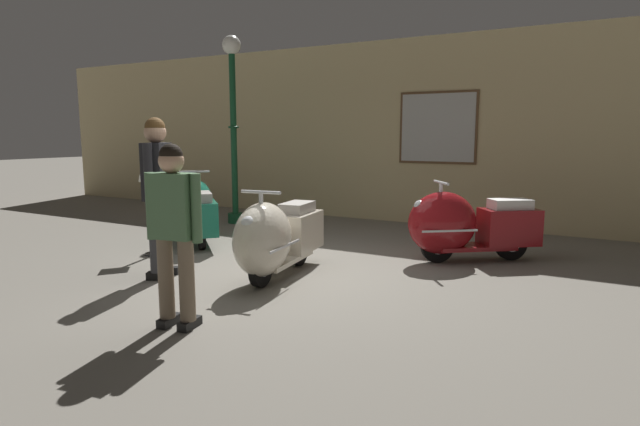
{
  "coord_description": "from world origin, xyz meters",
  "views": [
    {
      "loc": [
        3.13,
        -5.03,
        1.6
      ],
      "look_at": [
        -0.17,
        0.9,
        0.57
      ],
      "focal_mm": 29.16,
      "sensor_mm": 36.0,
      "label": 1
    }
  ],
  "objects_px": {
    "scooter_0": "(197,209)",
    "scooter_2": "(463,225)",
    "info_stanchion": "(154,221)",
    "lamppost": "(233,113)",
    "scooter_1": "(274,238)",
    "visitor_0": "(158,186)",
    "visitor_1": "(174,223)"
  },
  "relations": [
    {
      "from": "scooter_0",
      "to": "visitor_1",
      "type": "xyz_separation_m",
      "value": [
        2.35,
        -2.83,
        0.41
      ]
    },
    {
      "from": "scooter_1",
      "to": "scooter_2",
      "type": "height_order",
      "value": "scooter_2"
    },
    {
      "from": "scooter_2",
      "to": "visitor_1",
      "type": "height_order",
      "value": "visitor_1"
    },
    {
      "from": "scooter_0",
      "to": "visitor_0",
      "type": "bearing_deg",
      "value": 164.34
    },
    {
      "from": "visitor_1",
      "to": "scooter_0",
      "type": "bearing_deg",
      "value": 30.33
    },
    {
      "from": "visitor_0",
      "to": "visitor_1",
      "type": "height_order",
      "value": "visitor_0"
    },
    {
      "from": "visitor_1",
      "to": "scooter_1",
      "type": "bearing_deg",
      "value": -5.22
    },
    {
      "from": "scooter_1",
      "to": "lamppost",
      "type": "height_order",
      "value": "lamppost"
    },
    {
      "from": "scooter_1",
      "to": "info_stanchion",
      "type": "xyz_separation_m",
      "value": [
        -2.05,
        0.2,
        -0.01
      ]
    },
    {
      "from": "scooter_2",
      "to": "visitor_1",
      "type": "bearing_deg",
      "value": 29.32
    },
    {
      "from": "scooter_1",
      "to": "visitor_0",
      "type": "height_order",
      "value": "visitor_0"
    },
    {
      "from": "scooter_0",
      "to": "visitor_1",
      "type": "relative_size",
      "value": 1.03
    },
    {
      "from": "scooter_2",
      "to": "info_stanchion",
      "type": "distance_m",
      "value": 4.01
    },
    {
      "from": "scooter_0",
      "to": "visitor_0",
      "type": "height_order",
      "value": "visitor_0"
    },
    {
      "from": "scooter_0",
      "to": "info_stanchion",
      "type": "relative_size",
      "value": 1.44
    },
    {
      "from": "lamppost",
      "to": "scooter_1",
      "type": "bearing_deg",
      "value": -45.36
    },
    {
      "from": "lamppost",
      "to": "info_stanchion",
      "type": "distance_m",
      "value": 3.02
    },
    {
      "from": "scooter_2",
      "to": "scooter_0",
      "type": "bearing_deg",
      "value": -28.22
    },
    {
      "from": "scooter_0",
      "to": "scooter_2",
      "type": "bearing_deg",
      "value": -127.92
    },
    {
      "from": "scooter_1",
      "to": "lamppost",
      "type": "relative_size",
      "value": 0.52
    },
    {
      "from": "visitor_1",
      "to": "info_stanchion",
      "type": "distance_m",
      "value": 2.86
    },
    {
      "from": "scooter_0",
      "to": "lamppost",
      "type": "xyz_separation_m",
      "value": [
        -0.47,
        1.51,
        1.5
      ]
    },
    {
      "from": "scooter_2",
      "to": "visitor_0",
      "type": "height_order",
      "value": "visitor_0"
    },
    {
      "from": "info_stanchion",
      "to": "lamppost",
      "type": "bearing_deg",
      "value": 104.25
    },
    {
      "from": "scooter_0",
      "to": "lamppost",
      "type": "bearing_deg",
      "value": -29.46
    },
    {
      "from": "scooter_0",
      "to": "lamppost",
      "type": "distance_m",
      "value": 2.18
    },
    {
      "from": "lamppost",
      "to": "info_stanchion",
      "type": "xyz_separation_m",
      "value": [
        0.64,
        -2.53,
        -1.52
      ]
    },
    {
      "from": "visitor_0",
      "to": "info_stanchion",
      "type": "distance_m",
      "value": 1.3
    },
    {
      "from": "scooter_0",
      "to": "visitor_0",
      "type": "xyz_separation_m",
      "value": [
        1.06,
        -1.77,
        0.56
      ]
    },
    {
      "from": "visitor_0",
      "to": "scooter_0",
      "type": "bearing_deg",
      "value": 94.78
    },
    {
      "from": "info_stanchion",
      "to": "scooter_2",
      "type": "bearing_deg",
      "value": 23.69
    },
    {
      "from": "scooter_1",
      "to": "visitor_0",
      "type": "distance_m",
      "value": 1.41
    }
  ]
}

